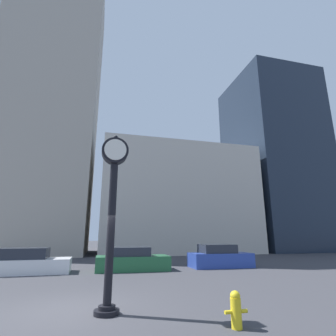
# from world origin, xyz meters

# --- Properties ---
(ground_plane) EXTENTS (200.00, 200.00, 0.00)m
(ground_plane) POSITION_xyz_m (0.00, 0.00, 0.00)
(ground_plane) COLOR #38383D
(building_tall_tower) EXTENTS (10.36, 12.00, 35.45)m
(building_tall_tower) POSITION_xyz_m (-5.87, 24.00, 17.73)
(building_tall_tower) COLOR #ADA393
(building_tall_tower) RESTS_ON ground_plane
(building_storefront_row) EXTENTS (18.07, 12.00, 12.38)m
(building_storefront_row) POSITION_xyz_m (9.60, 24.00, 6.19)
(building_storefront_row) COLOR beige
(building_storefront_row) RESTS_ON ground_plane
(building_glass_modern) EXTENTS (10.85, 12.00, 25.42)m
(building_glass_modern) POSITION_xyz_m (24.96, 24.00, 12.71)
(building_glass_modern) COLOR #1E2838
(building_glass_modern) RESTS_ON ground_plane
(street_clock) EXTENTS (0.78, 0.66, 4.90)m
(street_clock) POSITION_xyz_m (0.94, -0.65, 2.89)
(street_clock) COLOR black
(street_clock) RESTS_ON ground_plane
(car_white) EXTENTS (4.50, 2.02, 1.32)m
(car_white) POSITION_xyz_m (-3.08, 8.00, 0.55)
(car_white) COLOR silver
(car_white) RESTS_ON ground_plane
(car_green) EXTENTS (4.21, 2.00, 1.31)m
(car_green) POSITION_xyz_m (2.58, 7.93, 0.56)
(car_green) COLOR #236038
(car_green) RESTS_ON ground_plane
(car_blue) EXTENTS (3.92, 1.91, 1.41)m
(car_blue) POSITION_xyz_m (8.23, 8.12, 0.60)
(car_blue) COLOR #28429E
(car_blue) RESTS_ON ground_plane
(fire_hydrant_near) EXTENTS (0.54, 0.23, 0.77)m
(fire_hydrant_near) POSITION_xyz_m (3.66, -2.43, 0.39)
(fire_hydrant_near) COLOR yellow
(fire_hydrant_near) RESTS_ON ground_plane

